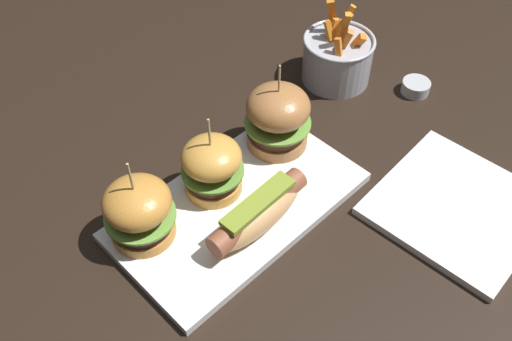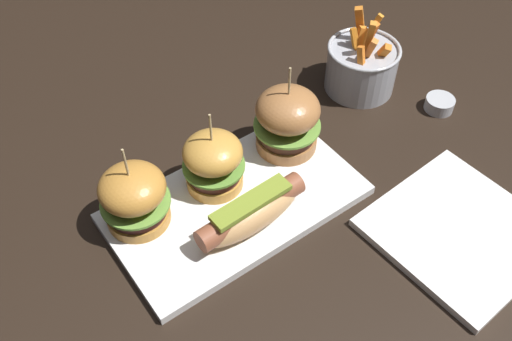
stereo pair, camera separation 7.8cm
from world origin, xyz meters
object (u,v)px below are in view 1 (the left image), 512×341
object	(u,v)px
hot_dog	(258,213)
side_plate	(457,207)
sauce_ramekin	(416,87)
platter_main	(238,206)
slider_center	(212,167)
fries_bucket	(337,58)
slider_right	(278,117)
slider_left	(139,211)

from	to	relation	value
hot_dog	side_plate	bearing A→B (deg)	-37.17
sauce_ramekin	side_plate	distance (m)	0.26
hot_dog	side_plate	size ratio (longest dim) A/B	0.78
platter_main	sauce_ramekin	world-z (taller)	sauce_ramekin
slider_center	fries_bucket	size ratio (longest dim) A/B	0.94
fries_bucket	sauce_ramekin	distance (m)	0.14
platter_main	sauce_ramekin	bearing A→B (deg)	-4.00
fries_bucket	slider_center	bearing A→B (deg)	-171.47
hot_dog	sauce_ramekin	size ratio (longest dim) A/B	3.46
platter_main	slider_right	size ratio (longest dim) A/B	2.41
slider_right	fries_bucket	bearing A→B (deg)	13.76
slider_center	slider_right	xyz separation A→B (m)	(0.13, 0.00, 0.01)
slider_left	fries_bucket	world-z (taller)	slider_left
fries_bucket	side_plate	world-z (taller)	fries_bucket
slider_left	slider_right	world-z (taller)	slider_right
hot_dog	fries_bucket	xyz separation A→B (m)	(0.33, 0.14, 0.00)
platter_main	slider_right	distance (m)	0.15
slider_right	slider_left	bearing A→B (deg)	178.49
slider_center	fries_bucket	world-z (taller)	slider_center
platter_main	side_plate	size ratio (longest dim) A/B	1.67
slider_right	sauce_ramekin	bearing A→B (deg)	-15.26
sauce_ramekin	hot_dog	bearing A→B (deg)	-177.25
sauce_ramekin	slider_right	bearing A→B (deg)	164.74
slider_center	sauce_ramekin	bearing A→B (deg)	-10.26
fries_bucket	sauce_ramekin	bearing A→B (deg)	-60.53
platter_main	slider_left	xyz separation A→B (m)	(-0.12, 0.05, 0.05)
fries_bucket	sauce_ramekin	world-z (taller)	fries_bucket
slider_left	side_plate	distance (m)	0.44
platter_main	slider_right	world-z (taller)	slider_right
hot_dog	slider_center	xyz separation A→B (m)	(0.00, 0.09, 0.02)
slider_left	sauce_ramekin	size ratio (longest dim) A/B	2.84
platter_main	sauce_ramekin	distance (m)	0.39
platter_main	hot_dog	distance (m)	0.06
slider_left	slider_center	distance (m)	0.12
fries_bucket	side_plate	size ratio (longest dim) A/B	0.67
platter_main	side_plate	xyz separation A→B (m)	(0.22, -0.22, -0.00)
slider_center	platter_main	bearing A→B (deg)	-82.96
platter_main	hot_dog	world-z (taller)	hot_dog
slider_right	sauce_ramekin	distance (m)	0.28
hot_dog	slider_left	world-z (taller)	slider_left
platter_main	fries_bucket	distance (m)	0.34
platter_main	hot_dog	xyz separation A→B (m)	(-0.01, -0.05, 0.03)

